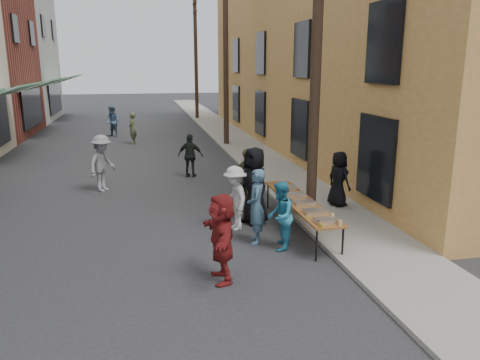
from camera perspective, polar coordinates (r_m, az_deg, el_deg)
name	(u,v)px	position (r m, az deg, el deg)	size (l,w,h in m)	color
ground	(144,290)	(8.89, -11.58, -12.96)	(120.00, 120.00, 0.00)	#28282B
sidewalk	(240,144)	(23.80, 0.00, 4.43)	(2.20, 60.00, 0.10)	gray
building_ochre	(366,43)	(24.59, 15.13, 15.85)	(10.00, 28.00, 10.00)	#B38040
utility_pole_near	(317,42)	(11.75, 9.36, 16.29)	(0.26, 0.26, 9.00)	#2D2116
utility_pole_mid	(226,53)	(23.34, -1.74, 15.20)	(0.26, 0.26, 9.00)	#2D2116
utility_pole_far	(196,57)	(35.21, -5.40, 14.72)	(0.26, 0.26, 9.00)	#2D2116
serving_table	(300,202)	(11.50, 7.34, -2.70)	(0.70, 4.00, 0.75)	brown
catering_tray_sausage	(326,221)	(10.01, 10.48, -4.89)	(0.50, 0.33, 0.08)	maroon
catering_tray_foil_b	(315,211)	(10.58, 9.14, -3.80)	(0.50, 0.33, 0.08)	#B2B2B7
catering_tray_buns	(304,203)	(11.20, 7.86, -2.74)	(0.50, 0.33, 0.08)	tan
catering_tray_foil_d	(295,195)	(11.84, 6.71, -1.80)	(0.50, 0.33, 0.08)	#B2B2B7
catering_tray_buns_end	(286,188)	(12.48, 5.68, -0.95)	(0.50, 0.33, 0.08)	tan
condiment_jar_a	(322,226)	(9.67, 9.94, -5.55)	(0.07, 0.07, 0.08)	#A57F26
condiment_jar_b	(320,224)	(9.75, 9.72, -5.37)	(0.07, 0.07, 0.08)	#A57F26
condiment_jar_c	(318,223)	(9.84, 9.51, -5.18)	(0.07, 0.07, 0.08)	#A57F26
cup_stack	(340,223)	(9.86, 12.11, -5.14)	(0.08, 0.08, 0.12)	tan
guest_front_a	(254,186)	(11.85, 1.76, -0.69)	(0.97, 0.63, 1.98)	black
guest_front_b	(256,206)	(10.57, 1.99, -3.24)	(0.63, 0.41, 1.72)	#426680
guest_front_c	(280,216)	(10.26, 4.90, -4.38)	(0.74, 0.58, 1.53)	teal
guest_front_d	(235,198)	(11.43, -0.59, -2.23)	(1.03, 0.59, 1.60)	silver
guest_front_e	(247,179)	(12.98, 0.88, 0.09)	(1.03, 0.43, 1.75)	brown
guest_queue_back	(222,238)	(8.74, -2.25, -7.05)	(1.58, 0.50, 1.70)	maroon
server	(339,179)	(13.33, 11.92, 0.15)	(0.76, 0.49, 1.55)	black
passerby_left	(102,163)	(15.55, -16.47, 1.97)	(1.18, 0.68, 1.82)	gray
passerby_mid	(190,156)	(16.92, -6.06, 2.97)	(0.92, 0.38, 1.57)	black
passerby_right	(132,128)	(24.67, -12.98, 6.16)	(0.58, 0.38, 1.59)	#495933
passerby_far	(113,122)	(27.29, -15.24, 6.89)	(0.84, 0.65, 1.73)	#456486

